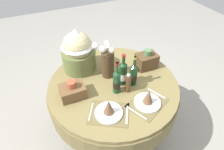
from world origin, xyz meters
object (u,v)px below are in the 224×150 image
(dining_table, at_px, (113,94))
(place_setting_right, at_px, (148,100))
(wine_bottle_centre, at_px, (134,74))
(woven_basket_side_left, at_px, (73,91))
(pepper_mill, at_px, (128,83))
(place_setting_left, at_px, (109,110))
(woven_basket_side_right, at_px, (146,60))
(flower_vase, at_px, (107,62))
(gift_tub_back_left, at_px, (78,49))
(wine_bottle_left, at_px, (123,73))
(wine_bottle_right, at_px, (117,82))

(dining_table, relative_size, place_setting_right, 3.17)
(wine_bottle_centre, bearing_deg, place_setting_right, -90.78)
(wine_bottle_centre, distance_m, woven_basket_side_left, 0.59)
(dining_table, bearing_deg, pepper_mill, -62.62)
(place_setting_left, xyz_separation_m, woven_basket_side_right, (0.63, 0.43, 0.04))
(woven_basket_side_left, bearing_deg, woven_basket_side_right, 6.93)
(place_setting_right, distance_m, flower_vase, 0.55)
(dining_table, xyz_separation_m, gift_tub_back_left, (-0.23, 0.37, 0.40))
(flower_vase, xyz_separation_m, woven_basket_side_right, (0.44, -0.04, -0.09))
(flower_vase, relative_size, pepper_mill, 1.84)
(flower_vase, xyz_separation_m, wine_bottle_left, (0.09, -0.17, -0.04))
(pepper_mill, relative_size, woven_basket_side_left, 0.95)
(pepper_mill, xyz_separation_m, gift_tub_back_left, (-0.31, 0.52, 0.15))
(wine_bottle_centre, bearing_deg, woven_basket_side_right, 34.96)
(wine_bottle_centre, relative_size, pepper_mill, 1.51)
(place_setting_left, bearing_deg, gift_tub_back_left, 93.51)
(place_setting_right, xyz_separation_m, gift_tub_back_left, (-0.40, 0.73, 0.20))
(place_setting_left, xyz_separation_m, wine_bottle_left, (0.27, 0.29, 0.08))
(wine_bottle_centre, bearing_deg, wine_bottle_left, 152.16)
(place_setting_right, relative_size, wine_bottle_left, 1.21)
(wine_bottle_right, distance_m, woven_basket_side_left, 0.41)
(flower_vase, xyz_separation_m, wine_bottle_right, (-0.01, -0.25, -0.05))
(wine_bottle_left, bearing_deg, dining_table, 155.19)
(woven_basket_side_left, bearing_deg, wine_bottle_left, -3.87)
(dining_table, distance_m, wine_bottle_centre, 0.34)
(wine_bottle_right, height_order, woven_basket_side_right, wine_bottle_right)
(place_setting_right, height_order, wine_bottle_left, wine_bottle_left)
(gift_tub_back_left, bearing_deg, dining_table, -57.52)
(flower_vase, relative_size, wine_bottle_centre, 1.22)
(woven_basket_side_right, bearing_deg, place_setting_right, -119.95)
(wine_bottle_left, xyz_separation_m, woven_basket_side_right, (0.35, 0.14, -0.05))
(dining_table, height_order, pepper_mill, pepper_mill)
(place_setting_right, relative_size, woven_basket_side_left, 1.84)
(dining_table, distance_m, wine_bottle_left, 0.30)
(gift_tub_back_left, bearing_deg, wine_bottle_centre, -48.05)
(wine_bottle_centre, distance_m, gift_tub_back_left, 0.62)
(woven_basket_side_left, bearing_deg, wine_bottle_centre, -7.89)
(wine_bottle_right, distance_m, pepper_mill, 0.11)
(woven_basket_side_left, bearing_deg, pepper_mill, -16.94)
(dining_table, height_order, place_setting_right, place_setting_right)
(dining_table, distance_m, pepper_mill, 0.31)
(place_setting_right, xyz_separation_m, wine_bottle_centre, (0.00, 0.28, 0.07))
(dining_table, bearing_deg, woven_basket_side_right, 12.63)
(place_setting_left, relative_size, gift_tub_back_left, 0.90)
(flower_vase, xyz_separation_m, gift_tub_back_left, (-0.23, 0.23, 0.07))
(wine_bottle_centre, bearing_deg, place_setting_left, -146.14)
(wine_bottle_right, height_order, pepper_mill, wine_bottle_right)
(place_setting_left, relative_size, wine_bottle_left, 1.23)
(place_setting_right, bearing_deg, wine_bottle_left, 104.77)
(wine_bottle_right, bearing_deg, woven_basket_side_left, 163.83)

